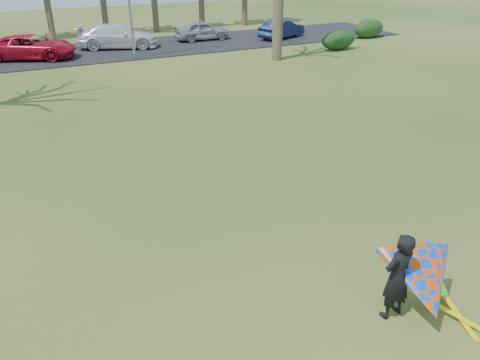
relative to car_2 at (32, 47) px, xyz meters
name	(u,v)px	position (x,y,z in m)	size (l,w,h in m)	color
ground	(276,256)	(3.79, -24.43, -0.79)	(100.00, 100.00, 0.00)	#1B4910
parking_strip	(94,52)	(3.79, 0.57, -0.76)	(46.00, 7.00, 0.06)	black
hedge_near	(338,40)	(19.02, -5.55, -0.15)	(2.58, 1.17, 1.29)	#143914
hedge_far	(369,28)	(23.76, -2.92, -0.09)	(2.53, 1.19, 1.41)	#193A15
car_2	(32,47)	(0.00, 0.00, 0.00)	(2.42, 5.25, 1.46)	#B20E21
car_3	(118,36)	(5.56, 1.09, 0.05)	(2.19, 5.38, 1.56)	white
car_4	(202,30)	(11.81, 1.43, -0.05)	(1.61, 4.01, 1.37)	#9AA0A7
car_5	(282,29)	(17.57, -0.41, -0.06)	(1.41, 4.05, 1.33)	navy
kite_flyer	(420,281)	(5.31, -27.29, 0.07)	(2.13, 2.39, 2.04)	black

